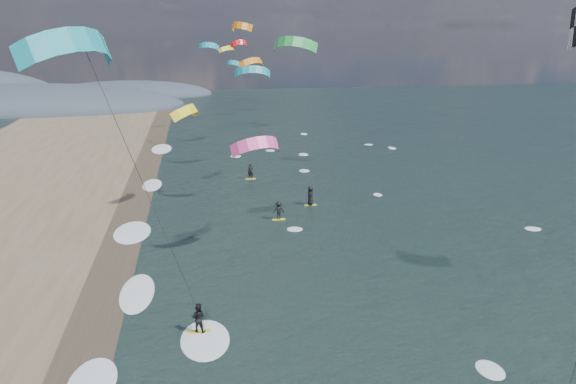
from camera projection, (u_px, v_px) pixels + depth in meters
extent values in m
cube|color=#382D23|center=(90.00, 338.00, 29.79)|extent=(3.00, 240.00, 0.00)
ellipsoid|color=#3D4756|center=(22.00, 110.00, 110.66)|extent=(64.00, 24.00, 10.00)
ellipsoid|color=#3D4756|center=(127.00, 96.00, 132.34)|extent=(40.00, 18.00, 7.00)
cube|color=#CAD725|center=(199.00, 332.00, 30.36)|extent=(1.29, 0.40, 0.06)
imported|color=black|center=(198.00, 318.00, 30.12)|extent=(0.96, 0.86, 1.64)
ellipsoid|color=white|center=(205.00, 340.00, 29.66)|extent=(2.60, 4.20, 0.12)
cylinder|color=black|center=(151.00, 203.00, 24.87)|extent=(0.02, 0.02, 15.79)
cube|color=#CAD725|center=(279.00, 219.00, 47.97)|extent=(1.10, 0.35, 0.05)
imported|color=black|center=(279.00, 210.00, 47.74)|extent=(1.05, 0.65, 1.56)
cube|color=#CAD725|center=(310.00, 205.00, 51.83)|extent=(1.10, 0.35, 0.05)
imported|color=black|center=(311.00, 195.00, 51.57)|extent=(0.64, 0.92, 1.78)
cube|color=#CAD725|center=(251.00, 179.00, 60.66)|extent=(1.10, 0.35, 0.05)
imported|color=black|center=(250.00, 171.00, 60.42)|extent=(0.70, 0.58, 1.63)
ellipsoid|color=white|center=(102.00, 381.00, 26.19)|extent=(2.40, 5.40, 0.11)
ellipsoid|color=white|center=(124.00, 294.00, 34.71)|extent=(2.40, 5.40, 0.11)
ellipsoid|color=white|center=(140.00, 232.00, 45.12)|extent=(2.40, 5.40, 0.11)
ellipsoid|color=white|center=(152.00, 185.00, 58.36)|extent=(2.40, 5.40, 0.11)
ellipsoid|color=white|center=(162.00, 149.00, 75.39)|extent=(2.40, 5.40, 0.11)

